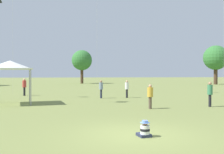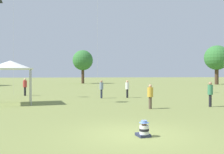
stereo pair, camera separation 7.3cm
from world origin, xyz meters
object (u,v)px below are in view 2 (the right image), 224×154
Objects in this scene: canopy_tent at (10,65)px; person_standing_4 at (127,87)px; person_standing_6 at (210,92)px; distant_tree_1 at (217,58)px; person_standing_7 at (101,88)px; distant_tree_2 at (83,60)px; person_standing_1 at (25,85)px; person_standing_5 at (150,94)px; seated_toddler at (144,130)px.

person_standing_4 is at bearing 21.89° from canopy_tent.
person_standing_4 is at bearing 125.37° from person_standing_6.
person_standing_7 is at bearing -134.44° from distant_tree_1.
distant_tree_2 is at bearing 104.73° from person_standing_6.
distant_tree_2 is at bearing 97.50° from person_standing_7.
distant_tree_2 is (6.68, 32.58, 4.20)m from person_standing_1.
canopy_tent reaches higher than person_standing_7.
person_standing_4 reaches higher than person_standing_5.
canopy_tent is (-6.98, -3.67, 1.86)m from person_standing_7.
person_standing_4 is 0.45× the size of canopy_tent.
person_standing_6 is 44.27m from distant_tree_2.
person_standing_1 is at bearing 159.30° from person_standing_7.
person_standing_4 is at bearing -123.79° from person_standing_5.
canopy_tent is at bearing -98.97° from distant_tree_2.
person_standing_6 is 1.03× the size of person_standing_7.
person_standing_4 is at bearing -85.20° from distant_tree_2.
person_standing_4 is 0.21× the size of distant_tree_2.
person_standing_1 is 1.05× the size of person_standing_6.
person_standing_1 reaches higher than person_standing_5.
seated_toddler is 0.37× the size of person_standing_4.
person_standing_4 is (9.72, -3.67, -0.08)m from person_standing_1.
canopy_tent reaches higher than person_standing_4.
person_standing_4 is 36.63m from distant_tree_1.
distant_tree_1 reaches higher than person_standing_1.
canopy_tent is at bearing -137.47° from distant_tree_1.
seated_toddler is 0.08× the size of distant_tree_2.
person_standing_1 is 0.48× the size of canopy_tent.
person_standing_1 is at bearing 101.80° from seated_toddler.
seated_toddler is 14.58m from person_standing_7.
person_standing_6 is at bearing -120.35° from distant_tree_1.
distant_tree_2 reaches higher than canopy_tent.
person_standing_4 is 0.99× the size of person_standing_7.
person_standing_6 is 14.10m from canopy_tent.
person_standing_6 is 39.98m from distant_tree_1.
person_standing_1 reaches higher than seated_toddler.
distant_tree_1 is at bearing 42.53° from canopy_tent.
person_standing_7 reaches higher than person_standing_4.
person_standing_5 is at bearing 131.55° from person_standing_1.
distant_tree_2 is at bearing 81.03° from canopy_tent.
seated_toddler is at bearing -83.37° from person_standing_7.
seated_toddler is 51.16m from distant_tree_2.
person_standing_4 is at bearing 70.78° from seated_toddler.
person_standing_6 is at bearing -58.81° from person_standing_4.
person_standing_5 is 44.18m from distant_tree_2.
person_standing_1 is at bearing -145.45° from distant_tree_1.
canopy_tent is (-13.54, 3.45, 1.83)m from person_standing_6.
seated_toddler is 19.78m from person_standing_1.
distant_tree_2 is (-27.30, 9.18, -0.25)m from distant_tree_1.
canopy_tent reaches higher than person_standing_5.
person_standing_1 is 17.66m from person_standing_6.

